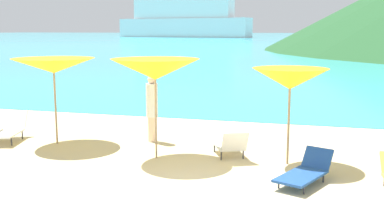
# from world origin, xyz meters

# --- Properties ---
(ground_plane) EXTENTS (50.00, 100.00, 0.30)m
(ground_plane) POSITION_xyz_m (0.00, 10.00, -0.15)
(ground_plane) COLOR beige
(ocean_water) EXTENTS (650.00, 440.00, 0.02)m
(ocean_water) POSITION_xyz_m (0.00, 227.27, 0.01)
(ocean_water) COLOR #38B7CC
(ocean_water) RESTS_ON ground_plane
(umbrella_1) EXTENTS (2.27, 2.27, 2.32)m
(umbrella_1) POSITION_xyz_m (-4.62, 2.88, 2.11)
(umbrella_1) COLOR #9E7F59
(umbrella_1) RESTS_ON ground_plane
(umbrella_2) EXTENTS (2.26, 2.26, 2.39)m
(umbrella_2) POSITION_xyz_m (-1.51, 2.24, 2.14)
(umbrella_2) COLOR #9E7F59
(umbrella_2) RESTS_ON ground_plane
(umbrella_3) EXTENTS (1.71, 1.71, 2.21)m
(umbrella_3) POSITION_xyz_m (1.57, 2.60, 1.97)
(umbrella_3) COLOR #9E7F59
(umbrella_3) RESTS_ON ground_plane
(lounge_chair_0) EXTENTS (0.96, 1.60, 0.76)m
(lounge_chair_0) POSITION_xyz_m (-6.04, 2.80, 0.34)
(lounge_chair_0) COLOR white
(lounge_chair_0) RESTS_ON ground_plane
(lounge_chair_1) EXTENTS (1.13, 1.44, 0.75)m
(lounge_chair_1) POSITION_xyz_m (0.18, 2.80, 0.33)
(lounge_chair_1) COLOR white
(lounge_chair_1) RESTS_ON ground_plane
(lounge_chair_3) EXTENTS (1.16, 1.68, 0.61)m
(lounge_chair_3) POSITION_xyz_m (2.02, 1.29, 0.25)
(lounge_chair_3) COLOR #1E478C
(lounge_chair_3) RESTS_ON ground_plane
(beachgoer_1) EXTENTS (0.32, 0.32, 1.83)m
(beachgoer_1) POSITION_xyz_m (-2.21, 3.81, 0.98)
(beachgoer_1) COLOR beige
(beachgoer_1) RESTS_ON ground_plane
(cruise_ship) EXTENTS (58.65, 21.25, 22.48)m
(cruise_ship) POSITION_xyz_m (-54.83, 176.76, 8.63)
(cruise_ship) COLOR white
(cruise_ship) RESTS_ON ocean_water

